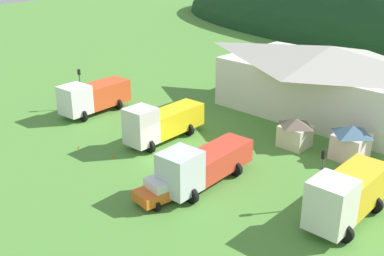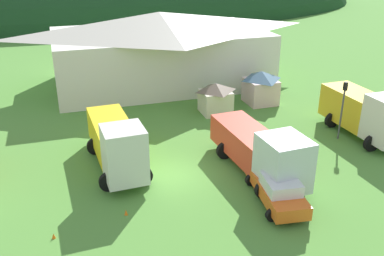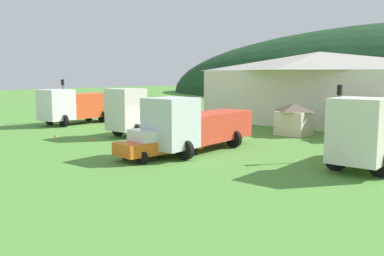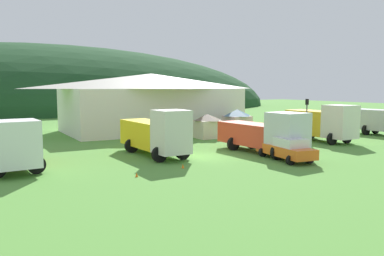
# 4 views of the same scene
# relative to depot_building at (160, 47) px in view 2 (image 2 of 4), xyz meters

# --- Properties ---
(ground_plane) EXTENTS (200.00, 200.00, 0.00)m
(ground_plane) POSITION_rel_depot_building_xyz_m (-3.61, -17.78, -3.49)
(ground_plane) COLOR #518C38
(forested_hill_backdrop) EXTENTS (121.58, 60.00, 29.92)m
(forested_hill_backdrop) POSITION_rel_depot_building_xyz_m (-3.61, 54.67, -3.49)
(forested_hill_backdrop) COLOR #193D1E
(forested_hill_backdrop) RESTS_ON ground
(depot_building) EXTENTS (20.93, 11.78, 6.77)m
(depot_building) POSITION_rel_depot_building_xyz_m (0.00, 0.00, 0.00)
(depot_building) COLOR white
(depot_building) RESTS_ON ground
(play_shed_cream) EXTENTS (2.46, 2.36, 2.46)m
(play_shed_cream) POSITION_rel_depot_building_xyz_m (2.24, -9.03, -2.22)
(play_shed_cream) COLOR beige
(play_shed_cream) RESTS_ON ground
(play_shed_pink) EXTENTS (2.59, 2.74, 2.78)m
(play_shed_pink) POSITION_rel_depot_building_xyz_m (6.67, -8.03, -2.06)
(play_shed_pink) COLOR beige
(play_shed_pink) RESTS_ON ground
(flatbed_truck_yellow) EXTENTS (3.22, 7.94, 3.60)m
(flatbed_truck_yellow) POSITION_rel_depot_building_xyz_m (-6.63, -15.99, -1.73)
(flatbed_truck_yellow) COLOR silver
(flatbed_truck_yellow) RESTS_ON ground
(tow_truck_silver) EXTENTS (3.37, 8.36, 3.36)m
(tow_truck_silver) POSITION_rel_depot_building_xyz_m (1.15, -19.36, -1.84)
(tow_truck_silver) COLOR silver
(tow_truck_silver) RESTS_ON ground
(heavy_rig_striped) EXTENTS (3.24, 7.10, 3.57)m
(heavy_rig_striped) POSITION_rel_depot_building_xyz_m (10.48, -16.60, -1.62)
(heavy_rig_striped) COLOR silver
(heavy_rig_striped) RESTS_ON ground
(service_pickup_orange) EXTENTS (2.68, 5.22, 1.66)m
(service_pickup_orange) POSITION_rel_depot_building_xyz_m (0.73, -22.14, -2.66)
(service_pickup_orange) COLOR orange
(service_pickup_orange) RESTS_ON ground
(traffic_light_east) EXTENTS (0.20, 0.32, 4.10)m
(traffic_light_east) POSITION_rel_depot_building_xyz_m (8.62, -16.33, -0.97)
(traffic_light_east) COLOR #4C4C51
(traffic_light_east) RESTS_ON ground
(traffic_cone_near_pickup) EXTENTS (0.36, 0.36, 0.51)m
(traffic_cone_near_pickup) POSITION_rel_depot_building_xyz_m (-10.51, -21.75, -3.49)
(traffic_cone_near_pickup) COLOR orange
(traffic_cone_near_pickup) RESTS_ON ground
(traffic_cone_mid_row) EXTENTS (0.36, 0.36, 0.58)m
(traffic_cone_mid_row) POSITION_rel_depot_building_xyz_m (-7.00, -20.92, -3.49)
(traffic_cone_mid_row) COLOR orange
(traffic_cone_mid_row) RESTS_ON ground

